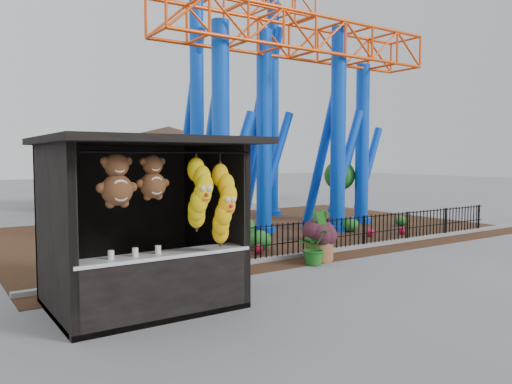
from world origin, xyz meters
TOP-DOWN VIEW (x-y plane):
  - ground at (0.00, 0.00)m, footprint 120.00×120.00m
  - mulch_bed at (4.00, 8.00)m, footprint 18.00×12.00m
  - curb at (4.00, 3.00)m, footprint 18.00×0.18m
  - prize_booth at (-3.01, 0.90)m, footprint 3.50×3.40m
  - picket_fence at (4.90, 3.00)m, footprint 12.20×0.06m
  - roller_coaster at (5.12, 8.23)m, footprint 11.00×6.37m
  - terracotta_planter at (2.43, 2.36)m, footprint 0.84×0.84m
  - planter_foliage at (2.43, 2.36)m, footprint 0.70×0.70m
  - potted_plant at (1.97, 2.05)m, footprint 0.96×0.88m
  - landscaping at (4.06, 5.44)m, footprint 8.42×3.34m
  - pavilion at (6.00, 20.00)m, footprint 15.00×15.00m

SIDE VIEW (x-z plane):
  - ground at x=0.00m, z-range 0.00..0.00m
  - mulch_bed at x=4.00m, z-range 0.00..0.02m
  - curb at x=4.00m, z-range 0.00..0.12m
  - terracotta_planter at x=2.43m, z-range 0.00..0.62m
  - landscaping at x=4.06m, z-range -0.03..0.68m
  - potted_plant at x=1.97m, z-range 0.00..0.92m
  - picket_fence at x=4.90m, z-range 0.00..1.00m
  - planter_foliage at x=2.43m, z-range 0.62..1.26m
  - prize_booth at x=-3.01m, z-range -0.03..3.09m
  - pavilion at x=6.00m, z-range 0.67..5.47m
  - roller_coaster at x=5.12m, z-range 1.03..11.85m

